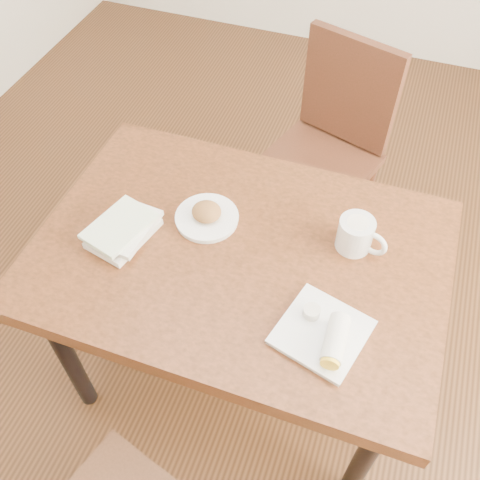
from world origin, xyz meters
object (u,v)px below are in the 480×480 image
(table, at_px, (240,267))
(book_stack, at_px, (124,230))
(plate_scone, at_px, (207,216))
(plate_burrito, at_px, (326,334))
(chair_far, at_px, (330,140))
(coffee_mug, at_px, (357,234))

(table, distance_m, book_stack, 0.37)
(plate_scone, distance_m, book_stack, 0.25)
(plate_burrito, xyz_separation_m, book_stack, (-0.65, 0.14, 0.00))
(book_stack, bearing_deg, table, 10.01)
(table, xyz_separation_m, plate_scone, (-0.14, 0.08, 0.10))
(book_stack, bearing_deg, plate_burrito, -12.06)
(chair_far, distance_m, plate_burrito, 1.06)
(table, distance_m, chair_far, 0.83)
(coffee_mug, bearing_deg, book_stack, -163.90)
(plate_scone, xyz_separation_m, coffee_mug, (0.45, 0.05, 0.04))
(table, xyz_separation_m, plate_burrito, (0.31, -0.20, 0.10))
(plate_scone, xyz_separation_m, book_stack, (-0.21, -0.14, 0.01))
(coffee_mug, bearing_deg, plate_burrito, -91.27)
(coffee_mug, relative_size, book_stack, 0.65)
(table, distance_m, plate_scone, 0.19)
(plate_scone, relative_size, coffee_mug, 1.30)
(coffee_mug, bearing_deg, plate_scone, -173.81)
(chair_far, relative_size, plate_burrito, 3.61)
(plate_scone, xyz_separation_m, plate_burrito, (0.44, -0.28, 0.00))
(plate_scone, height_order, coffee_mug, coffee_mug)
(coffee_mug, distance_m, book_stack, 0.69)
(table, relative_size, book_stack, 5.14)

